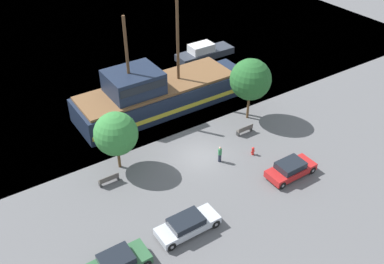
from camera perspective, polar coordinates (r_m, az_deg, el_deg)
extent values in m
plane|color=#5B5B5E|center=(37.10, 1.17, -3.21)|extent=(160.00, 160.00, 0.00)
plane|color=#33566B|center=(73.56, -19.24, 15.11)|extent=(80.00, 80.00, 0.00)
cube|color=#192338|center=(43.05, -4.60, 4.60)|extent=(16.54, 5.26, 2.39)
cube|color=gold|center=(43.23, -4.57, 4.19)|extent=(16.21, 5.34, 0.45)
cube|color=#192338|center=(47.17, 4.88, 7.99)|extent=(1.40, 2.89, 1.68)
cube|color=brown|center=(42.39, -4.68, 6.14)|extent=(15.88, 4.84, 0.25)
cube|color=#192338|center=(40.86, -7.80, 6.62)|extent=(4.96, 4.20, 2.11)
cube|color=black|center=(40.71, -7.84, 7.01)|extent=(4.71, 4.26, 0.76)
cylinder|color=#4C331E|center=(41.49, -1.93, 12.61)|extent=(0.28, 0.28, 8.92)
cylinder|color=#4C331E|center=(39.48, -8.66, 9.93)|extent=(0.28, 0.28, 7.58)
cube|color=#2D333D|center=(53.86, 1.72, 10.38)|extent=(7.40, 2.37, 0.83)
cube|color=silver|center=(53.20, 1.24, 11.13)|extent=(2.96, 1.85, 0.99)
cube|color=black|center=(53.66, 2.04, 11.34)|extent=(0.12, 1.66, 0.79)
cube|color=#B7BCC6|center=(30.53, -0.56, -12.37)|extent=(4.58, 1.75, 0.55)
cube|color=black|center=(30.10, -0.79, -11.82)|extent=(2.38, 1.57, 0.48)
cylinder|color=black|center=(30.95, 3.15, -12.12)|extent=(0.67, 0.22, 0.67)
cylinder|color=gray|center=(30.95, 3.15, -12.12)|extent=(0.25, 0.25, 0.25)
cylinder|color=black|center=(31.81, 1.47, -10.40)|extent=(0.67, 0.22, 0.67)
cylinder|color=gray|center=(31.81, 1.47, -10.40)|extent=(0.25, 0.25, 0.25)
cylinder|color=black|center=(29.62, -2.78, -14.98)|extent=(0.67, 0.22, 0.67)
cylinder|color=gray|center=(29.62, -2.78, -14.98)|extent=(0.25, 0.25, 0.25)
cylinder|color=black|center=(30.52, -4.33, -13.07)|extent=(0.67, 0.22, 0.67)
cylinder|color=gray|center=(30.52, -4.33, -13.07)|extent=(0.25, 0.25, 0.25)
cube|color=#2D5B38|center=(28.79, -9.75, -16.93)|extent=(4.01, 1.84, 0.60)
cube|color=black|center=(28.34, -10.09, -16.34)|extent=(2.09, 1.65, 0.51)
cylinder|color=black|center=(28.81, -6.14, -17.11)|extent=(0.71, 0.22, 0.71)
cylinder|color=gray|center=(28.81, -6.14, -17.11)|extent=(0.27, 0.25, 0.27)
cylinder|color=black|center=(29.78, -7.70, -14.94)|extent=(0.71, 0.22, 0.71)
cylinder|color=gray|center=(29.78, -7.70, -14.94)|extent=(0.27, 0.25, 0.27)
cube|color=#B21E1E|center=(35.73, 13.03, -4.98)|extent=(4.24, 1.78, 0.57)
cube|color=black|center=(35.30, 13.00, -4.35)|extent=(2.20, 1.60, 0.55)
cylinder|color=black|center=(36.49, 15.73, -4.91)|extent=(0.65, 0.22, 0.65)
cylinder|color=gray|center=(36.49, 15.73, -4.91)|extent=(0.25, 0.25, 0.25)
cylinder|color=black|center=(37.26, 13.97, -3.62)|extent=(0.65, 0.22, 0.65)
cylinder|color=gray|center=(37.26, 13.97, -3.62)|extent=(0.25, 0.25, 0.25)
cylinder|color=black|center=(34.50, 11.92, -6.96)|extent=(0.65, 0.22, 0.65)
cylinder|color=gray|center=(34.50, 11.92, -6.96)|extent=(0.25, 0.25, 0.25)
cylinder|color=black|center=(35.31, 10.15, -5.54)|extent=(0.65, 0.22, 0.65)
cylinder|color=gray|center=(35.31, 10.15, -5.54)|extent=(0.25, 0.25, 0.25)
cylinder|color=red|center=(37.46, 8.11, -2.63)|extent=(0.22, 0.22, 0.56)
sphere|color=red|center=(37.25, 8.16, -2.20)|extent=(0.25, 0.25, 0.25)
cylinder|color=red|center=(37.36, 7.93, -2.68)|extent=(0.10, 0.09, 0.09)
cylinder|color=red|center=(37.54, 8.30, -2.51)|extent=(0.10, 0.09, 0.09)
cube|color=#4C4742|center=(39.89, 7.01, 0.36)|extent=(1.64, 0.45, 0.05)
cube|color=#4C4742|center=(39.64, 7.21, 0.49)|extent=(1.64, 0.06, 0.40)
cube|color=#2D2D2D|center=(39.60, 6.14, -0.25)|extent=(0.12, 0.36, 0.40)
cube|color=#2D2D2D|center=(40.43, 7.82, 0.44)|extent=(0.12, 0.36, 0.40)
cube|color=#4C4742|center=(34.80, -11.06, -6.17)|extent=(1.64, 0.45, 0.05)
cube|color=#4C4742|center=(34.51, -10.97, -6.07)|extent=(1.64, 0.06, 0.40)
cube|color=#2D2D2D|center=(34.77, -12.17, -6.88)|extent=(0.12, 0.36, 0.40)
cube|color=#2D2D2D|center=(35.14, -9.89, -6.01)|extent=(0.12, 0.36, 0.40)
cylinder|color=#232838|center=(36.37, 3.71, -3.45)|extent=(0.27, 0.27, 0.74)
cylinder|color=#337F4C|center=(35.97, 3.75, -2.63)|extent=(0.32, 0.32, 0.57)
sphere|color=tan|center=(35.73, 3.78, -2.14)|extent=(0.20, 0.20, 0.20)
cylinder|color=brown|center=(35.90, -9.72, -3.42)|extent=(0.24, 0.24, 1.87)
sphere|color=#337A38|center=(34.44, -10.12, -0.23)|extent=(3.58, 3.58, 3.58)
cylinder|color=brown|center=(41.70, 7.49, 3.41)|extent=(0.24, 0.24, 2.55)
sphere|color=#235B28|center=(40.24, 7.81, 6.96)|extent=(3.90, 3.90, 3.90)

